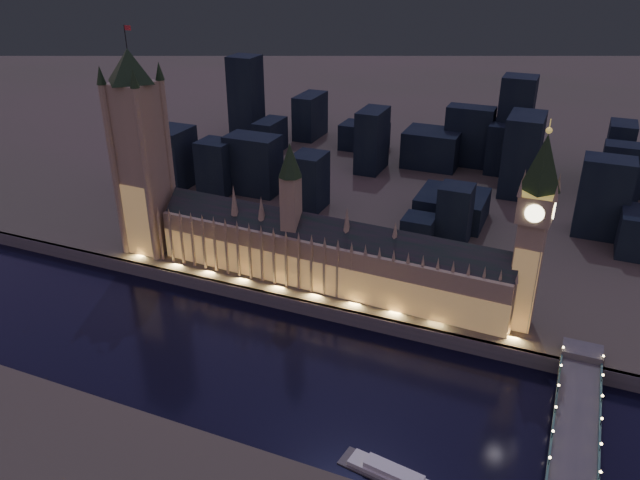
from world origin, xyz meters
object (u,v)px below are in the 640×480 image
at_px(palace_of_westminster, 324,254).
at_px(westminster_bridge, 574,432).
at_px(river_boat, 394,475).
at_px(elizabeth_tower, 535,218).
at_px(victoria_tower, 140,145).

xyz_separation_m(palace_of_westminster, westminster_bridge, (133.99, -65.19, -20.38)).
relative_size(westminster_bridge, river_boat, 2.58).
bearing_deg(palace_of_westminster, westminster_bridge, -25.95).
height_order(palace_of_westminster, elizabeth_tower, elizabeth_tower).
relative_size(palace_of_westminster, westminster_bridge, 1.79).
bearing_deg(palace_of_westminster, elizabeth_tower, 0.10).
bearing_deg(elizabeth_tower, victoria_tower, 180.00).
bearing_deg(river_boat, elizabeth_tower, 74.88).
height_order(victoria_tower, elizabeth_tower, victoria_tower).
height_order(victoria_tower, river_boat, victoria_tower).
bearing_deg(victoria_tower, westminster_bridge, -14.75).
bearing_deg(westminster_bridge, victoria_tower, 165.25).
relative_size(palace_of_westminster, river_boat, 4.62).
xyz_separation_m(palace_of_westminster, elizabeth_tower, (103.72, 0.18, 39.16)).
distance_m(palace_of_westminster, river_boat, 134.76).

